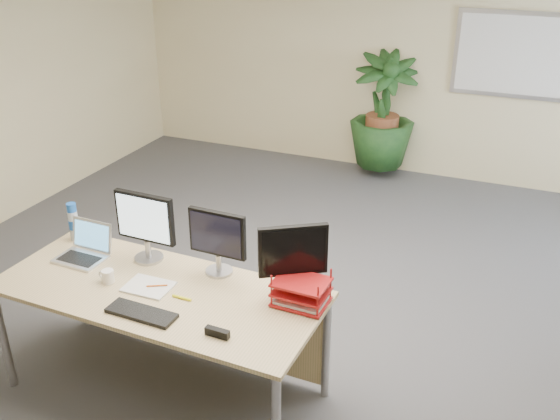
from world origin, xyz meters
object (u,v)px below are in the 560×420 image
at_px(floor_plant, 382,118).
at_px(monitor_left, 145,223).
at_px(desk, 170,303).
at_px(monitor_right, 217,238).
at_px(laptop, 85,249).

relative_size(floor_plant, monitor_left, 3.08).
bearing_deg(floor_plant, desk, -94.41).
distance_m(floor_plant, monitor_left, 4.13).
relative_size(monitor_left, monitor_right, 1.10).
height_order(monitor_left, monitor_right, monitor_left).
bearing_deg(monitor_left, laptop, -162.04).
relative_size(floor_plant, laptop, 4.49).
distance_m(monitor_right, laptop, 0.98).
height_order(floor_plant, monitor_left, floor_plant).
relative_size(desk, floor_plant, 1.42).
height_order(desk, laptop, laptop).
bearing_deg(laptop, floor_plant, 76.42).
bearing_deg(desk, laptop, 176.25).
bearing_deg(monitor_right, desk, -140.58).
bearing_deg(floor_plant, laptop, -103.58).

